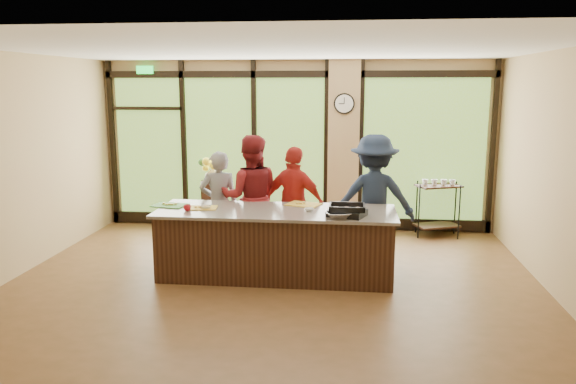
% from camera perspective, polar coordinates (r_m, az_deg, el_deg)
% --- Properties ---
extents(floor, '(7.00, 7.00, 0.00)m').
position_cam_1_polar(floor, '(7.49, -1.51, -9.22)').
color(floor, brown).
rests_on(floor, ground).
extents(ceiling, '(7.00, 7.00, 0.00)m').
position_cam_1_polar(ceiling, '(7.05, -1.64, 14.33)').
color(ceiling, white).
rests_on(ceiling, back_wall).
extents(back_wall, '(7.00, 0.00, 7.00)m').
position_cam_1_polar(back_wall, '(10.08, 0.81, 4.75)').
color(back_wall, tan).
rests_on(back_wall, floor).
extents(left_wall, '(0.00, 6.00, 6.00)m').
position_cam_1_polar(left_wall, '(8.36, -26.10, 2.38)').
color(left_wall, tan).
rests_on(left_wall, floor).
extents(right_wall, '(0.00, 6.00, 6.00)m').
position_cam_1_polar(right_wall, '(7.49, 26.01, 1.52)').
color(right_wall, tan).
rests_on(right_wall, floor).
extents(window_wall, '(6.90, 0.12, 3.00)m').
position_cam_1_polar(window_wall, '(10.03, 1.71, 4.11)').
color(window_wall, tan).
rests_on(window_wall, floor).
extents(island_base, '(3.10, 1.00, 0.88)m').
position_cam_1_polar(island_base, '(7.64, -1.22, -5.35)').
color(island_base, black).
rests_on(island_base, floor).
extents(countertop, '(3.20, 1.10, 0.04)m').
position_cam_1_polar(countertop, '(7.52, -1.23, -1.98)').
color(countertop, gray).
rests_on(countertop, island_base).
extents(wall_clock, '(0.36, 0.04, 0.36)m').
position_cam_1_polar(wall_clock, '(9.84, 5.73, 8.93)').
color(wall_clock, black).
rests_on(wall_clock, window_wall).
extents(cook_left, '(0.68, 0.55, 1.61)m').
position_cam_1_polar(cook_left, '(8.52, -7.01, -1.21)').
color(cook_left, slate).
rests_on(cook_left, floor).
extents(cook_midleft, '(0.98, 0.81, 1.85)m').
position_cam_1_polar(cook_midleft, '(8.36, -3.79, -0.52)').
color(cook_midleft, maroon).
rests_on(cook_midleft, floor).
extents(cook_midright, '(1.07, 0.79, 1.69)m').
position_cam_1_polar(cook_midright, '(8.25, 0.68, -1.22)').
color(cook_midright, '#A82019').
rests_on(cook_midright, floor).
extents(cook_right, '(1.24, 0.74, 1.87)m').
position_cam_1_polar(cook_right, '(8.29, 8.71, -0.65)').
color(cook_right, '#182236').
rests_on(cook_right, floor).
extents(roasting_pan, '(0.54, 0.49, 0.08)m').
position_cam_1_polar(roasting_pan, '(7.21, 6.00, -2.12)').
color(roasting_pan, black).
rests_on(roasting_pan, countertop).
extents(mixing_bowl, '(0.40, 0.40, 0.08)m').
position_cam_1_polar(mixing_bowl, '(7.09, 5.18, -2.32)').
color(mixing_bowl, silver).
rests_on(mixing_bowl, countertop).
extents(cutting_board_left, '(0.50, 0.41, 0.01)m').
position_cam_1_polar(cutting_board_left, '(7.95, -11.93, -1.33)').
color(cutting_board_left, '#397B2D').
rests_on(cutting_board_left, countertop).
extents(cutting_board_center, '(0.42, 0.33, 0.01)m').
position_cam_1_polar(cutting_board_center, '(7.71, -8.67, -1.60)').
color(cutting_board_center, gold).
rests_on(cutting_board_center, countertop).
extents(cutting_board_right, '(0.53, 0.47, 0.01)m').
position_cam_1_polar(cutting_board_right, '(7.84, 1.58, -1.26)').
color(cutting_board_right, gold).
rests_on(cutting_board_right, countertop).
extents(prep_bowl_near, '(0.17, 0.17, 0.04)m').
position_cam_1_polar(prep_bowl_near, '(7.67, -8.35, -1.53)').
color(prep_bowl_near, silver).
rests_on(prep_bowl_near, countertop).
extents(prep_bowl_mid, '(0.16, 0.16, 0.04)m').
position_cam_1_polar(prep_bowl_mid, '(7.46, 2.15, -1.78)').
color(prep_bowl_mid, silver).
rests_on(prep_bowl_mid, countertop).
extents(prep_bowl_far, '(0.12, 0.12, 0.03)m').
position_cam_1_polar(prep_bowl_far, '(7.81, 4.69, -1.28)').
color(prep_bowl_far, silver).
rests_on(prep_bowl_far, countertop).
extents(red_ramekin, '(0.10, 0.10, 0.08)m').
position_cam_1_polar(red_ramekin, '(7.58, -10.20, -1.60)').
color(red_ramekin, '#A21019').
rests_on(red_ramekin, countertop).
extents(flower_stand, '(0.53, 0.53, 0.87)m').
position_cam_1_polar(flower_stand, '(10.14, -7.56, -1.41)').
color(flower_stand, black).
rests_on(flower_stand, floor).
extents(flower_vase, '(0.29, 0.29, 0.29)m').
position_cam_1_polar(flower_vase, '(10.03, -7.65, 1.83)').
color(flower_vase, '#987F53').
rests_on(flower_vase, flower_stand).
extents(bar_cart, '(0.83, 0.65, 0.99)m').
position_cam_1_polar(bar_cart, '(9.93, 14.97, -1.01)').
color(bar_cart, black).
rests_on(bar_cart, floor).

